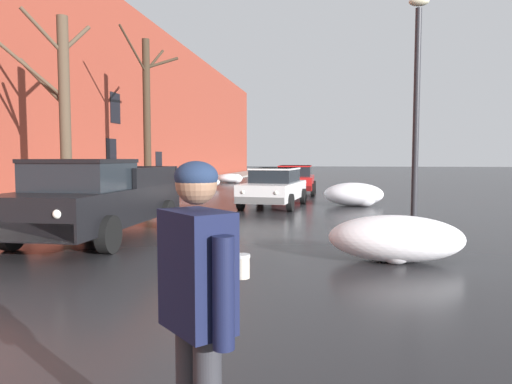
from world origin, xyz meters
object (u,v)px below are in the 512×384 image
fire_hydrant (74,207)px  bare_tree_mid_block (147,114)px  bare_tree_second_along_sidewalk (62,108)px  pickup_truck_black_approaching_near_lane (96,199)px  sedan_white_parked_kerbside_close (274,186)px  sedan_red_parked_kerbside_mid (295,179)px  street_lamp_post (416,103)px  pedestrian_with_coffee (198,297)px

fire_hydrant → bare_tree_mid_block: bearing=95.9°
bare_tree_second_along_sidewalk → pickup_truck_black_approaching_near_lane: (3.27, -4.07, -2.45)m
sedan_white_parked_kerbside_close → sedan_red_parked_kerbside_mid: 6.30m
pickup_truck_black_approaching_near_lane → fire_hydrant: (-2.39, 3.08, -0.53)m
sedan_white_parked_kerbside_close → sedan_red_parked_kerbside_mid: bearing=87.6°
bare_tree_mid_block → street_lamp_post: bearing=-41.9°
bare_tree_second_along_sidewalk → pickup_truck_black_approaching_near_lane: bare_tree_second_along_sidewalk is taller
pickup_truck_black_approaching_near_lane → sedan_red_parked_kerbside_mid: size_ratio=1.22×
pickup_truck_black_approaching_near_lane → fire_hydrant: pickup_truck_black_approaching_near_lane is taller
sedan_white_parked_kerbside_close → pedestrian_with_coffee: (1.40, -14.54, 0.28)m
sedan_white_parked_kerbside_close → pedestrian_with_coffee: 14.61m
bare_tree_mid_block → sedan_red_parked_kerbside_mid: bearing=25.4°
pedestrian_with_coffee → street_lamp_post: 9.24m
pickup_truck_black_approaching_near_lane → fire_hydrant: 3.93m
pickup_truck_black_approaching_near_lane → bare_tree_second_along_sidewalk: bearing=128.7°
bare_tree_mid_block → pedestrian_with_coffee: bare_tree_mid_block is taller
bare_tree_second_along_sidewalk → sedan_white_parked_kerbside_close: 7.57m
sedan_red_parked_kerbside_mid → street_lamp_post: 12.92m
pickup_truck_black_approaching_near_lane → pedestrian_with_coffee: (4.42, -7.13, 0.15)m
pedestrian_with_coffee → fire_hydrant: 12.29m
bare_tree_mid_block → pickup_truck_black_approaching_near_lane: bare_tree_mid_block is taller
sedan_red_parked_kerbside_mid → pedestrian_with_coffee: pedestrian_with_coffee is taller
sedan_white_parked_kerbside_close → street_lamp_post: bearing=-56.1°
sedan_white_parked_kerbside_close → bare_tree_mid_block: bearing=152.5°
bare_tree_second_along_sidewalk → sedan_red_parked_kerbside_mid: size_ratio=1.40×
sedan_red_parked_kerbside_mid → fire_hydrant: 12.05m
pickup_truck_black_approaching_near_lane → fire_hydrant: bearing=127.8°
sedan_white_parked_kerbside_close → fire_hydrant: (-5.41, -4.33, -0.40)m
sedan_white_parked_kerbside_close → pickup_truck_black_approaching_near_lane: bearing=-112.2°
bare_tree_mid_block → fire_hydrant: bearing=-84.1°
fire_hydrant → street_lamp_post: bearing=-9.4°
sedan_red_parked_kerbside_mid → street_lamp_post: (3.69, -12.17, 2.26)m
pickup_truck_black_approaching_near_lane → sedan_white_parked_kerbside_close: (3.02, 7.41, -0.13)m
bare_tree_second_along_sidewalk → bare_tree_mid_block: (0.09, 6.56, 0.44)m
pickup_truck_black_approaching_near_lane → street_lamp_post: street_lamp_post is taller
pickup_truck_black_approaching_near_lane → street_lamp_post: bearing=12.4°
sedan_red_parked_kerbside_mid → pedestrian_with_coffee: (1.14, -20.83, 0.28)m
sedan_red_parked_kerbside_mid → fire_hydrant: bearing=-118.1°
sedan_white_parked_kerbside_close → street_lamp_post: 7.43m
pedestrian_with_coffee → street_lamp_post: (2.54, 8.66, 1.98)m
bare_tree_second_along_sidewalk → pedestrian_with_coffee: size_ratio=3.53×
pickup_truck_black_approaching_near_lane → pedestrian_with_coffee: same height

